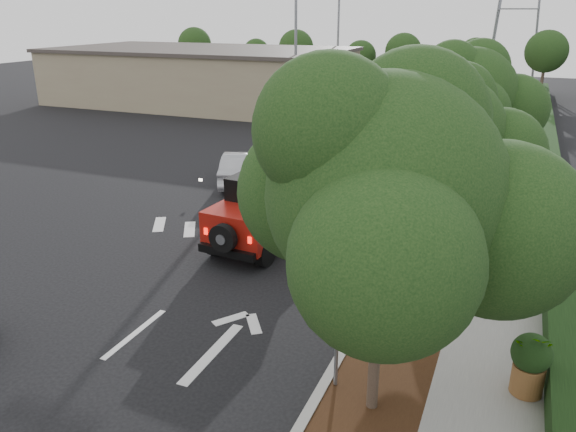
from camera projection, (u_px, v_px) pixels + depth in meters
The scene contains 18 objects.
ground at pixel (135, 334), 12.68m from camera, with size 120.00×120.00×0.00m, color black.
curb at pixel (429, 200), 21.40m from camera, with size 0.20×70.00×0.15m, color #9E9B93.
planting_strip at pixel (456, 203), 21.05m from camera, with size 1.80×70.00×0.12m, color black.
sidewalk at pixel (510, 210), 20.36m from camera, with size 2.00×70.00×0.12m, color gray.
hedge at pixel (553, 206), 19.74m from camera, with size 0.80×70.00×0.80m, color black.
commercial_building at pixel (202, 77), 43.76m from camera, with size 22.00×12.00×4.00m, color gray.
transmission_tower at pixel (508, 89), 52.14m from camera, with size 7.00×4.00×28.00m, color slate, non-canonical shape.
street_tree_near at pixel (371, 411), 10.23m from camera, with size 3.80×3.80×5.92m, color black, non-canonical shape.
street_tree_mid at pixel (432, 262), 16.30m from camera, with size 3.20×3.20×5.32m, color black, non-canonical shape.
street_tree_far at pixel (459, 197), 21.94m from camera, with size 3.40×3.40×5.62m, color black, non-canonical shape.
light_pole_a at pixel (295, 120), 37.56m from camera, with size 2.00×0.22×9.00m, color slate, non-canonical shape.
light_pole_b at pixel (336, 95), 48.33m from camera, with size 2.00×0.22×9.00m, color slate, non-canonical shape.
red_jeep at pixel (266, 208), 17.30m from camera, with size 2.23×4.42×2.21m.
silver_suv_ahead at pixel (302, 199), 19.34m from camera, with size 2.49×5.40×1.50m, color #B0B2B8.
silver_sedan_oncoming at pixel (242, 167), 23.54m from camera, with size 1.43×4.10×1.35m, color #A3A5AB.
parked_suv at pixel (255, 104), 38.73m from camera, with size 1.80×4.48×1.53m, color #B3B6BB.
speed_hump_sign at pixel (337, 313), 10.21m from camera, with size 1.14×0.10×2.43m.
terracotta_planter at pixel (531, 358), 10.28m from camera, with size 0.74×0.74×1.29m.
Camera 1 is at (7.40, -8.82, 6.87)m, focal length 35.00 mm.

